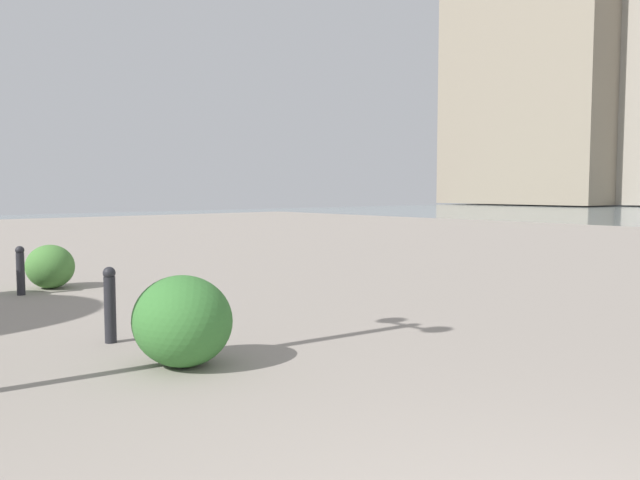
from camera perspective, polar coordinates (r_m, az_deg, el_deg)
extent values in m
cube|color=gray|center=(77.28, 18.80, 15.05)|extent=(17.91, 13.11, 32.18)
cylinder|color=#232328|center=(7.19, -17.79, -5.80)|extent=(0.12, 0.12, 0.69)
sphere|color=#232328|center=(7.13, -17.86, -2.75)|extent=(0.13, 0.13, 0.13)
cylinder|color=#232328|center=(10.87, -24.59, -2.71)|extent=(0.12, 0.12, 0.64)
sphere|color=#232328|center=(10.83, -24.65, -0.81)|extent=(0.13, 0.13, 0.13)
ellipsoid|color=#477F38|center=(11.42, -22.42, -2.15)|extent=(0.83, 0.75, 0.70)
ellipsoid|color=#387533|center=(6.08, -11.89, -6.90)|extent=(0.97, 0.88, 0.83)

